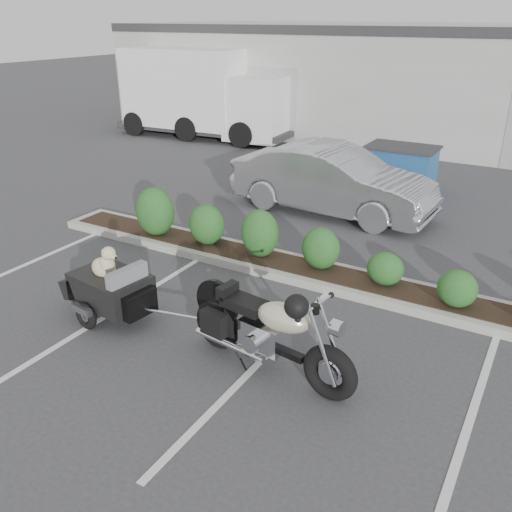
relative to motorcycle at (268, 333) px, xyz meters
The scene contains 8 objects.
ground 1.65m from the motorcycle, 154.15° to the left, with size 90.00×90.00×0.00m, color #38383A.
planter_kerb 2.94m from the motorcycle, 97.67° to the left, with size 12.00×1.00×0.15m, color #9E9E93.
building 17.78m from the motorcycle, 94.49° to the left, with size 26.00×10.00×4.00m, color #9EA099.
motorcycle is the anchor object (origin of this frame).
pet_trailer 2.79m from the motorcycle, behind, with size 2.07×1.17×1.22m.
sedan 6.53m from the motorcycle, 105.66° to the left, with size 1.67×4.78×1.57m, color #B6B6BE.
dumpster 8.90m from the motorcycle, 95.80° to the left, with size 1.81×1.24×1.19m.
delivery_truck 15.34m from the motorcycle, 128.00° to the left, with size 7.12×2.82×3.20m.
Camera 1 is at (4.24, -5.90, 4.33)m, focal length 38.00 mm.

